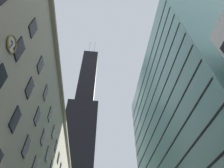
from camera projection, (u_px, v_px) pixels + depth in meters
name	position (u px, v px, depth m)	size (l,w,h in m)	color
dark_skyscraper	(76.00, 160.00, 108.34)	(29.35, 29.35, 182.21)	black
glass_office_midrise	(195.00, 133.00, 45.26)	(18.55, 46.24, 54.17)	slate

